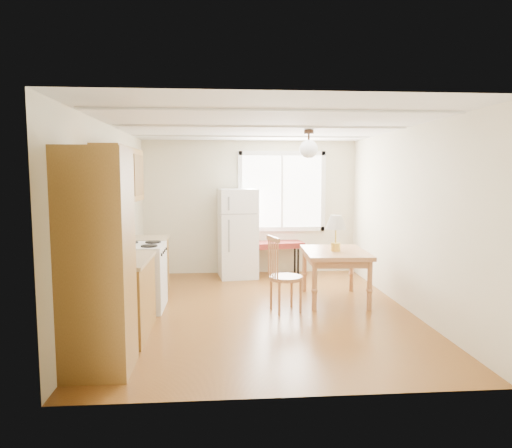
{
  "coord_description": "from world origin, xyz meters",
  "views": [
    {
      "loc": [
        -0.56,
        -6.09,
        1.84
      ],
      "look_at": [
        -0.05,
        0.42,
        1.15
      ],
      "focal_mm": 32.0,
      "sensor_mm": 36.0,
      "label": 1
    }
  ],
  "objects": [
    {
      "name": "room_shell",
      "position": [
        0.0,
        0.0,
        1.25
      ],
      "size": [
        4.6,
        5.6,
        2.62
      ],
      "color": "#5A3212",
      "rests_on": "ground"
    },
    {
      "name": "kitchen_run",
      "position": [
        -1.72,
        -0.63,
        0.84
      ],
      "size": [
        0.65,
        3.4,
        2.2
      ],
      "color": "brown",
      "rests_on": "ground"
    },
    {
      "name": "window_unit",
      "position": [
        0.6,
        2.47,
        1.55
      ],
      "size": [
        1.64,
        0.05,
        1.51
      ],
      "color": "white",
      "rests_on": "room_shell"
    },
    {
      "name": "pendant_light",
      "position": [
        0.7,
        0.4,
        2.24
      ],
      "size": [
        0.26,
        0.26,
        0.4
      ],
      "color": "black",
      "rests_on": "room_shell"
    },
    {
      "name": "refrigerator",
      "position": [
        -0.25,
        2.12,
        0.8
      ],
      "size": [
        0.73,
        0.73,
        1.61
      ],
      "rotation": [
        0.0,
        0.0,
        0.12
      ],
      "color": "white",
      "rests_on": "ground"
    },
    {
      "name": "bench",
      "position": [
        0.28,
        2.22,
        0.56
      ],
      "size": [
        1.41,
        0.71,
        0.62
      ],
      "rotation": [
        0.0,
        0.0,
        0.16
      ],
      "color": "maroon",
      "rests_on": "ground"
    },
    {
      "name": "dining_table",
      "position": [
        1.12,
        0.42,
        0.64
      ],
      "size": [
        0.96,
        1.24,
        0.75
      ],
      "rotation": [
        0.0,
        0.0,
        -0.05
      ],
      "color": "#A2673E",
      "rests_on": "ground"
    },
    {
      "name": "chair",
      "position": [
        0.22,
        -0.09,
        0.59
      ],
      "size": [
        0.48,
        0.48,
        1.03
      ],
      "rotation": [
        0.0,
        0.0,
        0.25
      ],
      "color": "#A2673E",
      "rests_on": "ground"
    },
    {
      "name": "table_lamp",
      "position": [
        1.11,
        0.38,
        1.13
      ],
      "size": [
        0.3,
        0.3,
        0.53
      ],
      "rotation": [
        0.0,
        0.0,
        0.14
      ],
      "color": "gold",
      "rests_on": "dining_table"
    },
    {
      "name": "coffee_maker",
      "position": [
        -1.72,
        -1.2,
        1.04
      ],
      "size": [
        0.24,
        0.29,
        0.38
      ],
      "rotation": [
        0.0,
        0.0,
        0.26
      ],
      "color": "black",
      "rests_on": "kitchen_run"
    },
    {
      "name": "kettle",
      "position": [
        -1.8,
        -0.69,
        0.99
      ],
      "size": [
        0.12,
        0.12,
        0.23
      ],
      "color": "red",
      "rests_on": "kitchen_run"
    }
  ]
}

